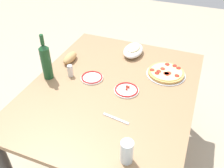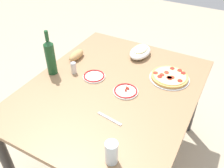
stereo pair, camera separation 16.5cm
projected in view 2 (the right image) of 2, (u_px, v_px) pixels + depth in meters
ground_plane at (112, 155)px, 2.13m from camera, size 8.00×8.00×0.00m
dining_table at (112, 99)px, 1.74m from camera, size 1.35×1.10×0.75m
pepperoni_pizza at (170, 77)px, 1.74m from camera, size 0.28×0.28×0.03m
baked_pasta_dish at (140, 51)px, 1.98m from camera, size 0.24×0.15×0.08m
wine_bottle at (50, 57)px, 1.73m from camera, size 0.07×0.07×0.33m
water_glass at (111, 152)px, 1.17m from camera, size 0.06×0.06×0.13m
side_plate_near at (94, 76)px, 1.76m from camera, size 0.16×0.16×0.02m
side_plate_far at (126, 91)px, 1.63m from camera, size 0.17×0.17×0.02m
bread_loaf at (76, 55)px, 1.95m from camera, size 0.17×0.07×0.06m
spice_shaker at (74, 68)px, 1.78m from camera, size 0.04×0.04×0.09m
fork_left at (109, 119)px, 1.44m from camera, size 0.04×0.17×0.00m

